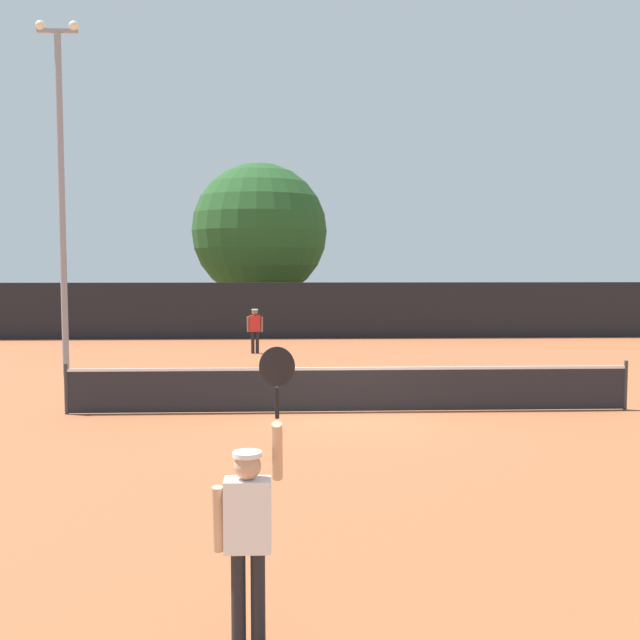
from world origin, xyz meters
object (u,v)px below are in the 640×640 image
(parked_car_far, at_px, (448,310))
(tennis_ball, at_px, (308,397))
(player_receiving, at_px, (255,327))
(player_serving, at_px, (249,518))
(parked_car_mid, at_px, (250,312))
(parked_car_near, at_px, (166,309))
(light_pole, at_px, (61,180))
(large_tree, at_px, (259,231))

(parked_car_far, bearing_deg, tennis_ball, -109.51)
(player_receiving, height_order, parked_car_far, parked_car_far)
(player_serving, bearing_deg, parked_car_mid, 93.13)
(parked_car_near, bearing_deg, light_pole, -92.68)
(player_serving, height_order, parked_car_near, player_serving)
(player_serving, relative_size, parked_car_near, 0.57)
(parked_car_far, bearing_deg, large_tree, -170.65)
(player_serving, height_order, parked_car_mid, player_serving)
(player_receiving, xyz_separation_m, light_pole, (-5.08, -5.12, 4.52))
(large_tree, relative_size, parked_car_near, 1.89)
(light_pole, xyz_separation_m, large_tree, (4.82, 15.90, -0.67))
(large_tree, xyz_separation_m, parked_car_near, (-5.09, 2.48, -4.02))
(parked_car_near, distance_m, parked_car_mid, 5.31)
(tennis_ball, bearing_deg, large_tree, 95.56)
(player_serving, bearing_deg, large_tree, 92.17)
(light_pole, bearing_deg, parked_car_far, 49.87)
(parked_car_mid, height_order, parked_car_far, same)
(player_serving, bearing_deg, light_pole, 111.83)
(light_pole, xyz_separation_m, parked_car_near, (-0.27, 18.38, -4.70))
(tennis_ball, bearing_deg, light_pole, 150.78)
(parked_car_near, bearing_deg, parked_car_far, -7.49)
(large_tree, bearing_deg, parked_car_far, 8.37)
(tennis_ball, relative_size, parked_car_mid, 0.02)
(parked_car_mid, bearing_deg, parked_car_far, 8.26)
(light_pole, height_order, parked_car_near, light_pole)
(player_serving, relative_size, parked_car_mid, 0.58)
(large_tree, xyz_separation_m, parked_car_far, (9.80, 1.44, -4.02))
(player_serving, distance_m, tennis_ball, 11.26)
(large_tree, distance_m, parked_car_mid, 4.06)
(large_tree, bearing_deg, tennis_ball, -84.44)
(large_tree, bearing_deg, parked_car_near, 154.03)
(large_tree, height_order, parked_car_near, large_tree)
(player_serving, relative_size, large_tree, 0.30)
(player_receiving, bearing_deg, parked_car_near, -68.03)
(player_serving, xyz_separation_m, parked_car_near, (-6.26, 33.34, -0.30))
(player_receiving, relative_size, parked_car_mid, 0.37)
(light_pole, height_order, parked_car_far, light_pole)
(large_tree, bearing_deg, parked_car_mid, -157.51)
(player_serving, xyz_separation_m, tennis_ball, (0.74, 11.19, -1.04))
(large_tree, height_order, parked_car_mid, large_tree)
(player_receiving, relative_size, tennis_ball, 23.14)
(light_pole, height_order, parked_car_mid, light_pole)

